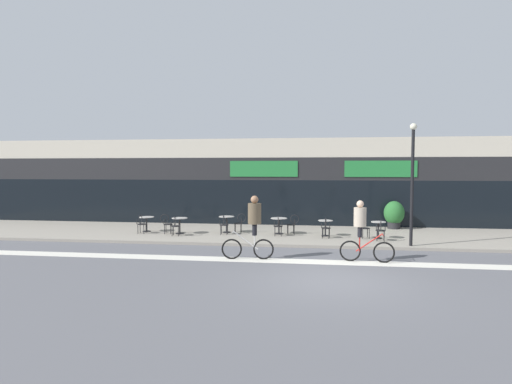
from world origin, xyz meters
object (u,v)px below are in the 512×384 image
object	(u,v)px
bistro_table_4	(325,225)
bistro_table_5	(378,227)
cafe_chair_2_side	(240,222)
cafe_chair_3_side	(293,223)
cafe_chair_3_near	(278,225)
bistro_table_3	(279,222)
cyclist_1	(253,222)
cafe_chair_0_near	(141,223)
cafe_chair_1_side	(167,222)
bistro_table_2	(227,221)
cafe_chair_1_near	(175,224)
lamp_post	(412,175)
cyclist_0	(362,228)
bistro_table_1	(180,222)
cafe_chair_2_near	(224,223)
bistro_table_0	(147,221)
planter_pot	(394,214)
cafe_chair_5_side	(363,226)
cafe_chair_4_near	(326,226)
cafe_chair_5_near	(381,229)

from	to	relation	value
bistro_table_4	bistro_table_5	distance (m)	2.26
cafe_chair_2_side	cafe_chair_3_side	bearing A→B (deg)	172.59
bistro_table_5	cafe_chair_3_near	bearing A→B (deg)	179.28
bistro_table_3	cyclist_1	distance (m)	4.84
bistro_table_4	cafe_chair_0_near	bearing A→B (deg)	-176.83
bistro_table_3	cafe_chair_1_side	xyz separation A→B (m)	(-5.18, -0.55, -0.01)
bistro_table_2	cafe_chair_3_near	distance (m)	2.59
bistro_table_2	bistro_table_5	xyz separation A→B (m)	(6.81, -0.77, -0.03)
cafe_chair_1_near	cafe_chair_3_near	distance (m)	4.59
cafe_chair_3_near	lamp_post	world-z (taller)	lamp_post
cafe_chair_0_near	cafe_chair_1_side	bearing A→B (deg)	-82.05
lamp_post	bistro_table_3	bearing A→B (deg)	157.58
cafe_chair_2_side	cyclist_0	bearing A→B (deg)	130.91
bistro_table_2	cafe_chair_1_near	size ratio (longest dim) A/B	0.85
cyclist_1	bistro_table_1	bearing A→B (deg)	-51.74
cafe_chair_3_near	cyclist_0	world-z (taller)	cyclist_0
cafe_chair_2_side	cafe_chair_2_near	bearing A→B (deg)	40.26
cafe_chair_3_near	lamp_post	distance (m)	5.97
cafe_chair_0_near	cafe_chair_3_near	xyz separation A→B (m)	(6.33, 0.14, 0.00)
bistro_table_0	bistro_table_1	xyz separation A→B (m)	(1.77, -0.41, 0.02)
lamp_post	cafe_chair_1_side	bearing A→B (deg)	171.12
cafe_chair_1_near	lamp_post	xyz separation A→B (m)	(9.86, -1.02, 2.25)
bistro_table_3	lamp_post	bearing A→B (deg)	-22.42
bistro_table_3	cafe_chair_1_near	world-z (taller)	cafe_chair_1_near
bistro_table_1	cafe_chair_2_near	bearing A→B (deg)	0.28
planter_pot	cyclist_0	bearing A→B (deg)	-109.55
cafe_chair_2_near	cafe_chair_3_near	world-z (taller)	same
bistro_table_1	cafe_chair_3_near	xyz separation A→B (m)	(4.56, -0.08, -0.01)
cafe_chair_1_side	cyclist_0	distance (m)	9.28
bistro_table_5	cafe_chair_5_side	bearing A→B (deg)	-179.14
cafe_chair_0_near	cafe_chair_1_near	xyz separation A→B (m)	(1.78, -0.41, 0.00)
bistro_table_2	cafe_chair_0_near	world-z (taller)	cafe_chair_0_near
cafe_chair_4_near	cyclist_1	bearing A→B (deg)	153.18
cafe_chair_2_side	cafe_chair_3_near	world-z (taller)	same
cafe_chair_3_side	planter_pot	world-z (taller)	planter_pot
bistro_table_4	planter_pot	world-z (taller)	planter_pot
bistro_table_4	cafe_chair_2_side	size ratio (longest dim) A/B	0.78
cafe_chair_1_side	cafe_chair_3_near	world-z (taller)	same
bistro_table_4	cafe_chair_3_near	size ratio (longest dim) A/B	0.78
cafe_chair_2_side	cafe_chair_3_near	xyz separation A→B (m)	(1.86, -0.72, 0.00)
bistro_table_5	cyclist_1	world-z (taller)	cyclist_1
cafe_chair_1_near	cafe_chair_3_side	xyz separation A→B (m)	(5.17, 1.18, 0.00)
bistro_table_1	cafe_chair_1_near	bearing A→B (deg)	-89.14
cafe_chair_2_side	cyclist_0	xyz separation A→B (m)	(4.97, -4.76, 0.52)
cafe_chair_2_near	planter_pot	distance (m)	8.60
cafe_chair_3_side	cafe_chair_1_near	bearing A→B (deg)	5.00
planter_pot	cafe_chair_2_near	bearing A→B (deg)	-160.18
cafe_chair_1_near	cafe_chair_2_side	size ratio (longest dim) A/B	1.00
bistro_table_0	cyclist_0	distance (m)	10.49
cafe_chair_5_near	cyclist_1	size ratio (longest dim) A/B	0.41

